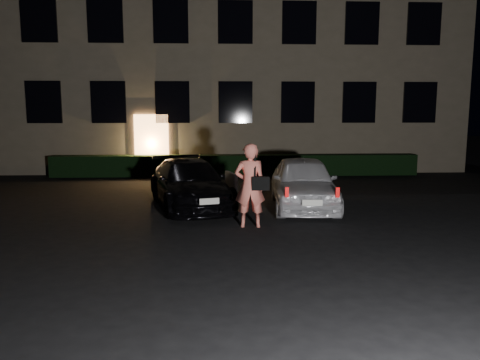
{
  "coord_description": "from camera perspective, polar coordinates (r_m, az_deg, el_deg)",
  "views": [
    {
      "loc": [
        -0.8,
        -8.67,
        2.65
      ],
      "look_at": [
        -0.26,
        2.0,
        1.06
      ],
      "focal_mm": 35.0,
      "sensor_mm": 36.0,
      "label": 1
    }
  ],
  "objects": [
    {
      "name": "man",
      "position": [
        10.65,
        1.25,
        -0.66
      ],
      "size": [
        0.79,
        0.49,
        1.93
      ],
      "rotation": [
        0.0,
        0.0,
        3.1
      ],
      "color": "#FF7E6B",
      "rests_on": "ground"
    },
    {
      "name": "building",
      "position": [
        23.91,
        -0.97,
        16.48
      ],
      "size": [
        20.0,
        8.11,
        12.0
      ],
      "color": "#6D614E",
      "rests_on": "ground"
    },
    {
      "name": "hedge",
      "position": [
        19.32,
        -0.49,
        1.82
      ],
      "size": [
        15.0,
        0.7,
        0.85
      ],
      "primitive_type": "cube",
      "color": "black",
      "rests_on": "ground"
    },
    {
      "name": "sedan",
      "position": [
        13.11,
        -6.16,
        -0.41
      ],
      "size": [
        2.88,
        4.76,
        1.29
      ],
      "rotation": [
        0.0,
        0.0,
        0.26
      ],
      "color": "black",
      "rests_on": "ground"
    },
    {
      "name": "ground",
      "position": [
        9.1,
        2.31,
        -8.49
      ],
      "size": [
        80.0,
        80.0,
        0.0
      ],
      "primitive_type": "plane",
      "color": "black",
      "rests_on": "ground"
    },
    {
      "name": "hatch",
      "position": [
        12.96,
        7.71,
        -0.27
      ],
      "size": [
        1.98,
        4.26,
        1.41
      ],
      "rotation": [
        0.0,
        0.0,
        -0.08
      ],
      "color": "silver",
      "rests_on": "ground"
    }
  ]
}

